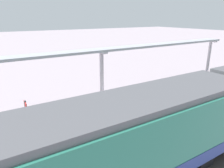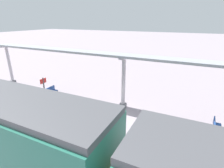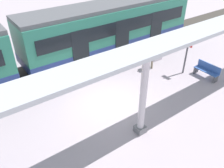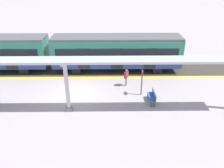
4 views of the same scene
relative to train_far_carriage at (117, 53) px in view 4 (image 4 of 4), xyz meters
name	(u,v)px [view 4 (image 4 of 4)]	position (x,y,z in m)	size (l,w,h in m)	color
ground_plane	(76,93)	(4.67, -3.58, -1.83)	(176.00, 176.00, 0.00)	#A1949D
tactile_edge_strip	(79,78)	(1.85, -3.58, -1.83)	(0.52, 31.83, 0.01)	gold
trackbed	(81,70)	(-0.01, -3.58, -1.83)	(3.20, 43.83, 0.01)	#38332D
train_far_carriage	(117,53)	(0.00, 0.00, 0.00)	(2.65, 12.46, 3.48)	#28715E
canopy_pillar_second	(67,87)	(7.29, -3.69, 0.12)	(1.10, 0.44, 3.84)	slate
canopy_beam	(65,60)	(7.29, -3.64, 2.09)	(1.20, 25.48, 0.16)	#A8AAB2
bench_mid_platform	(152,97)	(6.20, 2.58, -1.39)	(1.50, 0.45, 0.86)	#3458A1
platform_info_sign	(142,80)	(5.07, 1.86, -0.50)	(0.56, 0.10, 2.20)	#4C4C51
passenger_waiting_near_edge	(126,76)	(3.47, 0.73, -0.86)	(0.49, 0.41, 1.56)	gray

